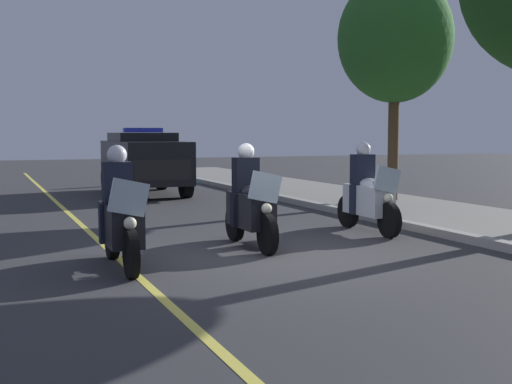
{
  "coord_description": "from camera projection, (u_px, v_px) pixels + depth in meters",
  "views": [
    {
      "loc": [
        9.21,
        -4.24,
        1.88
      ],
      "look_at": [
        -1.03,
        0.0,
        0.9
      ],
      "focal_mm": 46.57,
      "sensor_mm": 36.0,
      "label": 1
    }
  ],
  "objects": [
    {
      "name": "police_motorcycle_lead_right",
      "position": [
        250.0,
        205.0,
        10.95
      ],
      "size": [
        2.14,
        0.57,
        1.72
      ],
      "color": "black",
      "rests_on": "ground"
    },
    {
      "name": "lane_stripe_center",
      "position": [
        128.0,
        267.0,
        9.35
      ],
      "size": [
        48.0,
        0.12,
        0.01
      ],
      "primitive_type": "cube",
      "color": "#E0D14C",
      "rests_on": "ground"
    },
    {
      "name": "police_suv",
      "position": [
        144.0,
        160.0,
        20.44
      ],
      "size": [
        4.94,
        2.15,
        2.05
      ],
      "color": "black",
      "rests_on": "ground"
    },
    {
      "name": "curb_strip",
      "position": [
        463.0,
        237.0,
        11.58
      ],
      "size": [
        48.0,
        0.24,
        0.15
      ],
      "primitive_type": "cube",
      "color": "#9E9B93",
      "rests_on": "ground"
    },
    {
      "name": "ground_plane",
      "position": [
        282.0,
        255.0,
        10.26
      ],
      "size": [
        80.0,
        80.0,
        0.0
      ],
      "primitive_type": "plane",
      "color": "#333335"
    },
    {
      "name": "police_motorcycle_lead_left",
      "position": [
        120.0,
        218.0,
        9.27
      ],
      "size": [
        2.14,
        0.57,
        1.72
      ],
      "color": "black",
      "rests_on": "ground"
    },
    {
      "name": "cyclist_background",
      "position": [
        172.0,
        161.0,
        25.16
      ],
      "size": [
        1.76,
        0.32,
        1.69
      ],
      "color": "black",
      "rests_on": "ground"
    },
    {
      "name": "tree_far_back",
      "position": [
        395.0,
        39.0,
        17.45
      ],
      "size": [
        3.02,
        3.02,
        5.97
      ],
      "color": "#4C3823",
      "rests_on": "sidewalk_strip"
    },
    {
      "name": "police_motorcycle_trailing",
      "position": [
        367.0,
        196.0,
        12.61
      ],
      "size": [
        2.14,
        0.57,
        1.72
      ],
      "color": "black",
      "rests_on": "ground"
    }
  ]
}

